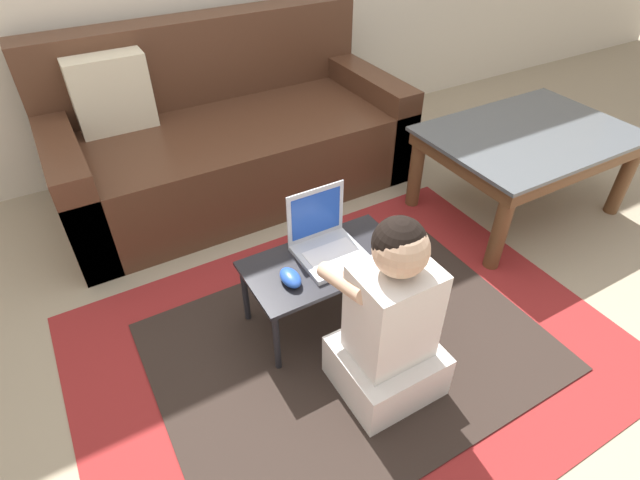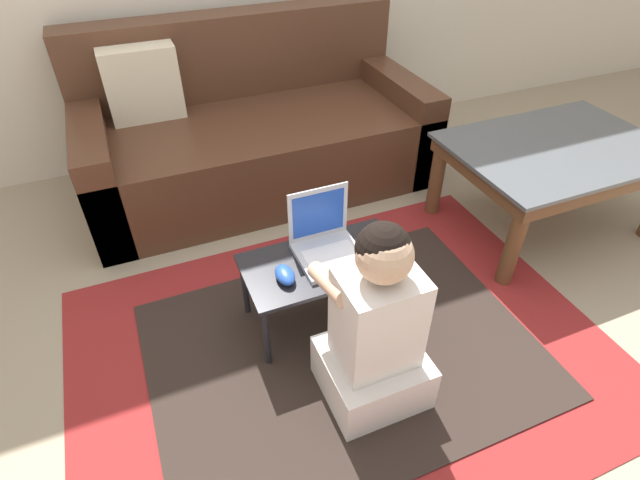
{
  "view_description": "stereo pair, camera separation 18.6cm",
  "coord_description": "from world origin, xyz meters",
  "px_view_note": "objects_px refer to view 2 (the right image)",
  "views": [
    {
      "loc": [
        -0.73,
        -1.12,
        1.53
      ],
      "look_at": [
        -0.0,
        0.14,
        0.36
      ],
      "focal_mm": 28.0,
      "sensor_mm": 36.0,
      "label": 1
    },
    {
      "loc": [
        -0.57,
        -1.21,
        1.53
      ],
      "look_at": [
        -0.0,
        0.14,
        0.36
      ],
      "focal_mm": 28.0,
      "sensor_mm": 36.0,
      "label": 2
    }
  ],
  "objects_px": {
    "couch": "(253,132)",
    "laptop_desk": "(324,267)",
    "coffee_table": "(555,158)",
    "computer_mouse": "(285,275)",
    "laptop": "(327,245)",
    "person_seated": "(376,331)"
  },
  "relations": [
    {
      "from": "computer_mouse",
      "to": "person_seated",
      "type": "height_order",
      "value": "person_seated"
    },
    {
      "from": "couch",
      "to": "laptop_desk",
      "type": "height_order",
      "value": "couch"
    },
    {
      "from": "laptop_desk",
      "to": "laptop",
      "type": "distance_m",
      "value": 0.09
    },
    {
      "from": "computer_mouse",
      "to": "person_seated",
      "type": "relative_size",
      "value": 0.15
    },
    {
      "from": "laptop_desk",
      "to": "laptop",
      "type": "bearing_deg",
      "value": 52.31
    },
    {
      "from": "laptop",
      "to": "computer_mouse",
      "type": "height_order",
      "value": "laptop"
    },
    {
      "from": "coffee_table",
      "to": "computer_mouse",
      "type": "height_order",
      "value": "coffee_table"
    },
    {
      "from": "coffee_table",
      "to": "computer_mouse",
      "type": "distance_m",
      "value": 1.44
    },
    {
      "from": "couch",
      "to": "computer_mouse",
      "type": "distance_m",
      "value": 1.22
    },
    {
      "from": "coffee_table",
      "to": "couch",
      "type": "bearing_deg",
      "value": 140.2
    },
    {
      "from": "couch",
      "to": "coffee_table",
      "type": "relative_size",
      "value": 1.84
    },
    {
      "from": "laptop",
      "to": "person_seated",
      "type": "bearing_deg",
      "value": -91.38
    },
    {
      "from": "coffee_table",
      "to": "computer_mouse",
      "type": "bearing_deg",
      "value": -171.29
    },
    {
      "from": "laptop",
      "to": "person_seated",
      "type": "relative_size",
      "value": 0.33
    },
    {
      "from": "couch",
      "to": "laptop_desk",
      "type": "relative_size",
      "value": 2.93
    },
    {
      "from": "couch",
      "to": "coffee_table",
      "type": "height_order",
      "value": "couch"
    },
    {
      "from": "person_seated",
      "to": "computer_mouse",
      "type": "bearing_deg",
      "value": 118.31
    },
    {
      "from": "laptop",
      "to": "person_seated",
      "type": "height_order",
      "value": "person_seated"
    },
    {
      "from": "couch",
      "to": "computer_mouse",
      "type": "bearing_deg",
      "value": -101.22
    },
    {
      "from": "person_seated",
      "to": "laptop_desk",
      "type": "bearing_deg",
      "value": 92.44
    },
    {
      "from": "laptop",
      "to": "computer_mouse",
      "type": "bearing_deg",
      "value": -159.03
    },
    {
      "from": "laptop",
      "to": "person_seated",
      "type": "distance_m",
      "value": 0.42
    }
  ]
}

